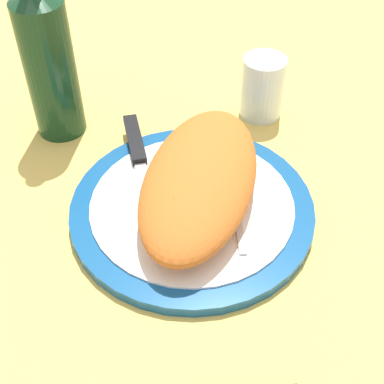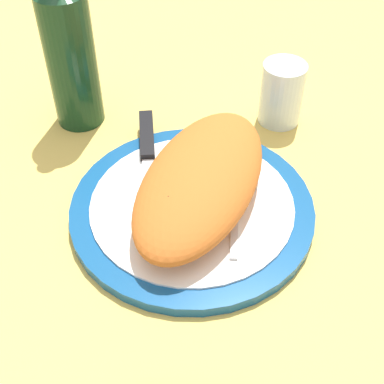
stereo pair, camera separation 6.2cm
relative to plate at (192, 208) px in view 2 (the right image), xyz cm
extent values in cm
cube|color=#DBB756|center=(0.00, 0.00, -2.37)|extent=(150.00, 150.00, 3.00)
cylinder|color=navy|center=(0.00, 0.00, -0.11)|extent=(31.24, 31.24, 1.51)
cylinder|color=white|center=(0.00, 0.00, 0.80)|extent=(26.05, 26.05, 0.30)
ellipsoid|color=#C16023|center=(1.11, -0.99, 4.06)|extent=(30.61, 20.18, 6.23)
ellipsoid|color=black|center=(-4.52, 1.80, 6.39)|extent=(2.38, 2.19, 0.73)
ellipsoid|color=black|center=(6.58, -2.43, 6.49)|extent=(1.84, 1.58, 0.62)
cube|color=silver|center=(-2.69, -5.58, 1.15)|extent=(11.70, 1.45, 0.40)
cube|color=silver|center=(5.14, -5.21, 1.15)|extent=(4.10, 2.39, 0.40)
cube|color=silver|center=(0.87, 5.65, 1.15)|extent=(13.02, 4.23, 0.40)
cube|color=black|center=(12.19, 8.03, 1.55)|extent=(10.36, 4.04, 1.20)
cylinder|color=silver|center=(21.43, -10.99, 3.95)|extent=(6.46, 6.46, 9.64)
cylinder|color=silver|center=(21.43, -10.99, 1.04)|extent=(5.94, 5.94, 3.42)
cylinder|color=#14381E|center=(18.03, 19.57, 9.22)|extent=(7.24, 7.24, 20.18)
camera|label=1|loc=(-47.00, 0.60, 49.79)|focal=49.85mm
camera|label=2|loc=(-46.67, -5.59, 49.79)|focal=49.85mm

